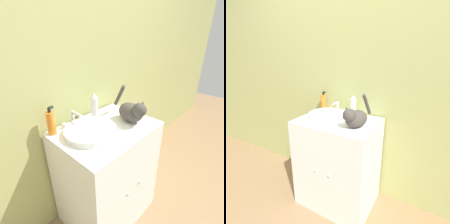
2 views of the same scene
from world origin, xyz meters
The scene contains 7 objects.
wall_back centered at (0.00, 0.58, 1.25)m, with size 6.00×0.05×2.50m.
vanity_cabinet centered at (0.00, 0.27, 0.44)m, with size 0.72×0.55×0.89m.
sink_basin centered at (-0.13, 0.29, 0.91)m, with size 0.36×0.36×0.04m.
faucet centered at (-0.13, 0.47, 0.94)m, with size 0.19×0.12×0.11m.
cat centered at (0.20, 0.20, 0.97)m, with size 0.20×0.36×0.26m.
soap_bottle centered at (-0.30, 0.48, 0.97)m, with size 0.06×0.05×0.20m.
spray_bottle centered at (0.06, 0.46, 0.99)m, with size 0.05×0.05×0.20m.
Camera 1 is at (-0.77, -0.50, 1.53)m, focal length 28.00 mm.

